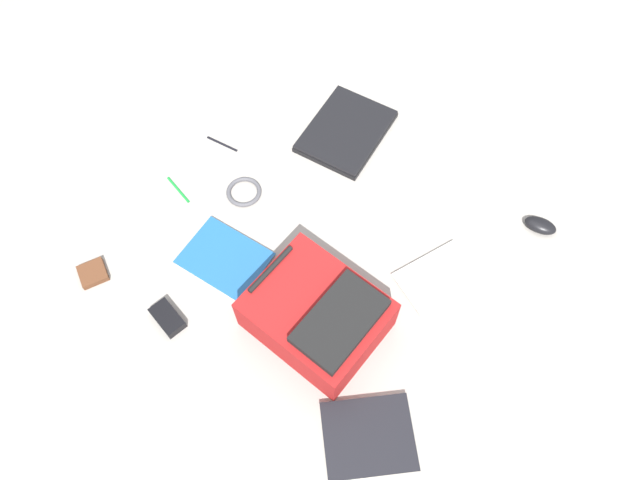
{
  "coord_description": "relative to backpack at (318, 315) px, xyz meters",
  "views": [
    {
      "loc": [
        -0.76,
        -0.5,
        1.73
      ],
      "look_at": [
        -0.01,
        0.03,
        0.02
      ],
      "focal_mm": 32.46,
      "sensor_mm": 36.0,
      "label": 1
    }
  ],
  "objects": [
    {
      "name": "ground_plane",
      "position": [
        0.26,
        0.13,
        -0.09
      ],
      "size": [
        4.05,
        4.05,
        0.0
      ],
      "primitive_type": "plane",
      "color": "gray"
    },
    {
      "name": "backpack",
      "position": [
        0.0,
        0.0,
        0.0
      ],
      "size": [
        0.34,
        0.41,
        0.19
      ],
      "color": "maroon",
      "rests_on": "ground_plane"
    },
    {
      "name": "laptop",
      "position": [
        0.68,
        0.35,
        -0.07
      ],
      "size": [
        0.37,
        0.29,
        0.03
      ],
      "color": "black",
      "rests_on": "ground_plane"
    },
    {
      "name": "book_blue",
      "position": [
        0.01,
        0.39,
        -0.08
      ],
      "size": [
        0.22,
        0.28,
        0.02
      ],
      "color": "silver",
      "rests_on": "ground_plane"
    },
    {
      "name": "book_manual",
      "position": [
        -0.19,
        -0.31,
        -0.08
      ],
      "size": [
        0.33,
        0.34,
        0.02
      ],
      "color": "silver",
      "rests_on": "ground_plane"
    },
    {
      "name": "book_red",
      "position": [
        0.36,
        -0.23,
        -0.08
      ],
      "size": [
        0.3,
        0.26,
        0.01
      ],
      "color": "silver",
      "rests_on": "ground_plane"
    },
    {
      "name": "computer_mouse",
      "position": [
        0.72,
        -0.42,
        -0.07
      ],
      "size": [
        0.08,
        0.12,
        0.04
      ],
      "primitive_type": "ellipsoid",
      "rotation": [
        0.0,
        0.0,
        0.17
      ],
      "color": "black",
      "rests_on": "ground_plane"
    },
    {
      "name": "cable_coil",
      "position": [
        0.25,
        0.5,
        -0.08
      ],
      "size": [
        0.12,
        0.12,
        0.02
      ],
      "primitive_type": "torus",
      "color": "#4C4C51",
      "rests_on": "ground_plane"
    },
    {
      "name": "power_brick",
      "position": [
        -0.26,
        0.4,
        -0.07
      ],
      "size": [
        0.09,
        0.13,
        0.03
      ],
      "primitive_type": "cube",
      "rotation": [
        0.0,
        0.0,
        -0.24
      ],
      "color": "black",
      "rests_on": "ground_plane"
    },
    {
      "name": "pen_black",
      "position": [
        0.13,
        0.7,
        -0.08
      ],
      "size": [
        0.04,
        0.13,
        0.01
      ],
      "primitive_type": "cylinder",
      "rotation": [
        1.57,
        0.0,
        -0.26
      ],
      "color": "#198C33",
      "rests_on": "ground_plane"
    },
    {
      "name": "pen_blue",
      "position": [
        0.38,
        0.7,
        -0.08
      ],
      "size": [
        0.02,
        0.13,
        0.01
      ],
      "primitive_type": "cylinder",
      "rotation": [
        1.57,
        0.0,
        0.11
      ],
      "color": "black",
      "rests_on": "ground_plane"
    },
    {
      "name": "earbud_pouch",
      "position": [
        -0.28,
        0.7,
        -0.08
      ],
      "size": [
        0.11,
        0.11,
        0.02
      ],
      "primitive_type": "cube",
      "rotation": [
        0.0,
        0.0,
        4.21
      ],
      "color": "#59331E",
      "rests_on": "ground_plane"
    }
  ]
}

